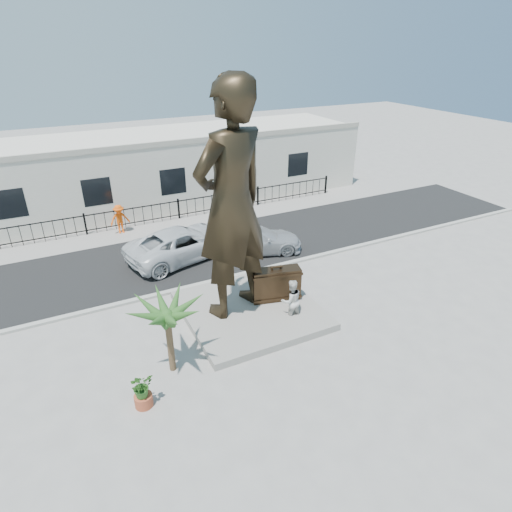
% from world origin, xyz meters
% --- Properties ---
extents(ground, '(100.00, 100.00, 0.00)m').
position_xyz_m(ground, '(0.00, 0.00, 0.00)').
color(ground, '#9E9991').
rests_on(ground, ground).
extents(street, '(40.00, 7.00, 0.01)m').
position_xyz_m(street, '(0.00, 8.00, 0.01)').
color(street, black).
rests_on(street, ground).
extents(curb, '(40.00, 0.25, 0.12)m').
position_xyz_m(curb, '(0.00, 4.50, 0.06)').
color(curb, '#A5A399').
rests_on(curb, ground).
extents(far_sidewalk, '(40.00, 2.50, 0.02)m').
position_xyz_m(far_sidewalk, '(0.00, 12.00, 0.01)').
color(far_sidewalk, '#9E9991').
rests_on(far_sidewalk, ground).
extents(plinth, '(5.20, 5.20, 0.30)m').
position_xyz_m(plinth, '(-0.50, 1.50, 0.15)').
color(plinth, gray).
rests_on(plinth, ground).
extents(fence, '(22.00, 0.10, 1.20)m').
position_xyz_m(fence, '(0.00, 12.80, 0.60)').
color(fence, black).
rests_on(fence, ground).
extents(building, '(28.00, 7.00, 4.40)m').
position_xyz_m(building, '(0.00, 17.00, 2.20)').
color(building, silver).
rests_on(building, ground).
extents(statue, '(3.78, 3.11, 8.90)m').
position_xyz_m(statue, '(-1.09, 1.80, 4.75)').
color(statue, black).
rests_on(statue, plinth).
extents(suitcase, '(2.09, 1.09, 1.41)m').
position_xyz_m(suitcase, '(0.73, 1.61, 1.00)').
color(suitcase, '#302114').
rests_on(suitcase, plinth).
extents(tourist, '(0.91, 0.74, 1.78)m').
position_xyz_m(tourist, '(0.76, 0.41, 0.89)').
color(tourist, silver).
rests_on(tourist, ground).
extents(car_white, '(6.28, 4.00, 1.61)m').
position_xyz_m(car_white, '(-1.40, 7.54, 0.82)').
color(car_white, silver).
rests_on(car_white, street).
extents(car_silver, '(5.17, 3.26, 1.40)m').
position_xyz_m(car_silver, '(2.21, 6.48, 0.71)').
color(car_silver, '#ADAFB2').
rests_on(car_silver, street).
extents(worker, '(1.13, 0.69, 1.69)m').
position_xyz_m(worker, '(-3.67, 12.15, 0.86)').
color(worker, '#FD570D').
rests_on(worker, far_sidewalk).
extents(palm_tree, '(1.80, 1.80, 3.20)m').
position_xyz_m(palm_tree, '(-4.33, -0.32, 0.00)').
color(palm_tree, '#28521D').
rests_on(palm_tree, ground).
extents(planter, '(0.56, 0.56, 0.40)m').
position_xyz_m(planter, '(-5.59, -1.50, 0.20)').
color(planter, '#A7492C').
rests_on(planter, ground).
extents(shrub, '(0.88, 0.83, 0.77)m').
position_xyz_m(shrub, '(-5.59, -1.50, 0.78)').
color(shrub, '#2A591D').
rests_on(shrub, planter).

